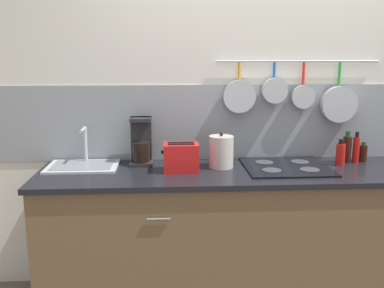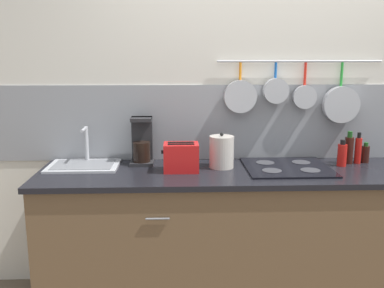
# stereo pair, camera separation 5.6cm
# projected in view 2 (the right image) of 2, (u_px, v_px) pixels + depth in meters

# --- Properties ---
(wall_back) EXTENTS (7.20, 0.14, 2.60)m
(wall_back) POSITION_uv_depth(u_px,v_px,m) (267.00, 110.00, 3.08)
(wall_back) COLOR silver
(wall_back) RESTS_ON ground_plane
(cabinet_base) EXTENTS (3.06, 0.63, 0.89)m
(cabinet_base) POSITION_uv_depth(u_px,v_px,m) (274.00, 239.00, 2.89)
(cabinet_base) COLOR brown
(cabinet_base) RESTS_ON ground_plane
(countertop) EXTENTS (3.10, 0.66, 0.03)m
(countertop) POSITION_uv_depth(u_px,v_px,m) (276.00, 173.00, 2.79)
(countertop) COLOR black
(countertop) RESTS_ON cabinet_base
(sink_basin) EXTENTS (0.47, 0.34, 0.26)m
(sink_basin) POSITION_uv_depth(u_px,v_px,m) (84.00, 164.00, 2.88)
(sink_basin) COLOR #B7BABF
(sink_basin) RESTS_ON countertop
(coffee_maker) EXTENTS (0.16, 0.17, 0.32)m
(coffee_maker) POSITION_uv_depth(u_px,v_px,m) (142.00, 145.00, 2.95)
(coffee_maker) COLOR #262628
(coffee_maker) RESTS_ON countertop
(toaster) EXTENTS (0.24, 0.17, 0.19)m
(toaster) POSITION_uv_depth(u_px,v_px,m) (181.00, 157.00, 2.76)
(toaster) COLOR red
(toaster) RESTS_ON countertop
(kettle) EXTENTS (0.16, 0.16, 0.24)m
(kettle) POSITION_uv_depth(u_px,v_px,m) (222.00, 152.00, 2.85)
(kettle) COLOR beige
(kettle) RESTS_ON countertop
(cooktop) EXTENTS (0.55, 0.52, 0.01)m
(cooktop) POSITION_uv_depth(u_px,v_px,m) (287.00, 167.00, 2.85)
(cooktop) COLOR black
(cooktop) RESTS_ON countertop
(bottle_hot_sauce) EXTENTS (0.06, 0.06, 0.18)m
(bottle_hot_sauce) POSITION_uv_depth(u_px,v_px,m) (342.00, 154.00, 2.89)
(bottle_hot_sauce) COLOR red
(bottle_hot_sauce) RESTS_ON countertop
(bottle_olive_oil) EXTENTS (0.06, 0.06, 0.22)m
(bottle_olive_oil) POSITION_uv_depth(u_px,v_px,m) (349.00, 149.00, 2.96)
(bottle_olive_oil) COLOR #33140F
(bottle_olive_oil) RESTS_ON countertop
(bottle_dish_soap) EXTENTS (0.05, 0.05, 0.22)m
(bottle_dish_soap) POSITION_uv_depth(u_px,v_px,m) (358.00, 150.00, 2.96)
(bottle_dish_soap) COLOR red
(bottle_dish_soap) RESTS_ON countertop
(bottle_sesame_oil) EXTENTS (0.05, 0.05, 0.14)m
(bottle_sesame_oil) POSITION_uv_depth(u_px,v_px,m) (365.00, 154.00, 2.99)
(bottle_sesame_oil) COLOR #33140F
(bottle_sesame_oil) RESTS_ON countertop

